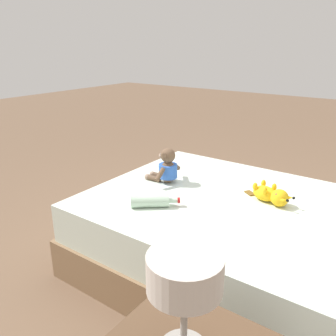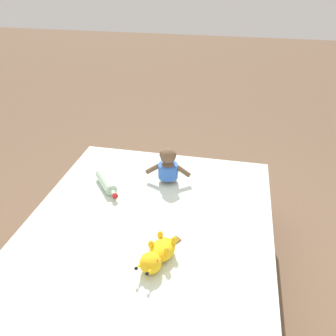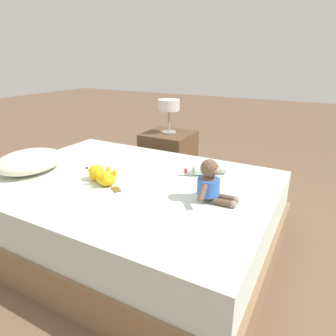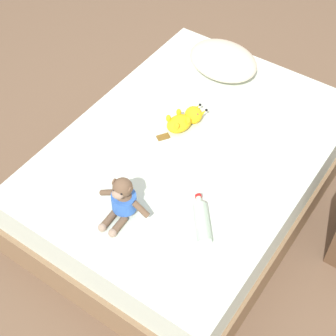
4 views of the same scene
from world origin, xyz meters
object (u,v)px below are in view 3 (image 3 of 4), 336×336
Objects in this scene: pillow at (30,161)px; bedside_lamp at (169,107)px; plush_monkey at (211,184)px; plush_yellow_creature at (102,175)px; bed at (129,213)px; nightstand at (169,158)px; glass_bottle at (208,169)px.

bedside_lamp reaches higher than pillow.
plush_monkey reaches higher than plush_yellow_creature.
bed is 0.33m from plush_yellow_creature.
nightstand is (1.11, 0.85, -0.32)m from plush_monkey.
pillow is at bearing 163.80° from bedside_lamp.
plush_monkey is at bearing -92.30° from bed.
nightstand is at bearing 8.46° from plush_yellow_creature.
nightstand is 0.51m from bedside_lamp.
pillow is at bearing 98.02° from plush_monkey.
nightstand is 1.63× the size of bedside_lamp.
plush_monkey is at bearing -142.38° from nightstand.
glass_bottle is (0.45, -0.53, -0.01)m from plush_yellow_creature.
pillow is 1.58× the size of bedside_lamp.
bedside_lamp is at bearing -16.20° from pillow.
bedside_lamp is at bearing 43.17° from glass_bottle.
bed is 6.45× the size of plush_monkey.
plush_monkey reaches higher than bed.
bedside_lamp is (1.11, 0.85, 0.19)m from plush_monkey.
pillow is at bearing 98.59° from plush_yellow_creature.
plush_yellow_creature is (-0.11, 0.11, 0.29)m from bed.
bedside_lamp is (1.20, 0.18, 0.24)m from plush_yellow_creature.
plush_yellow_creature is 1.24m from bedside_lamp.
plush_monkey is 0.39m from glass_bottle.
plush_yellow_creature is 0.69m from glass_bottle.
bed is 3.57× the size of nightstand.
plush_yellow_creature is at bearing -81.41° from pillow.
pillow is 1.75× the size of plush_monkey.
pillow is 0.56m from plush_yellow_creature.
plush_yellow_creature is at bearing 136.43° from bed.
bed is at bearing -165.28° from nightstand.
bedside_lamp is at bearing 8.46° from plush_yellow_creature.
bedside_lamp reaches higher than plush_yellow_creature.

